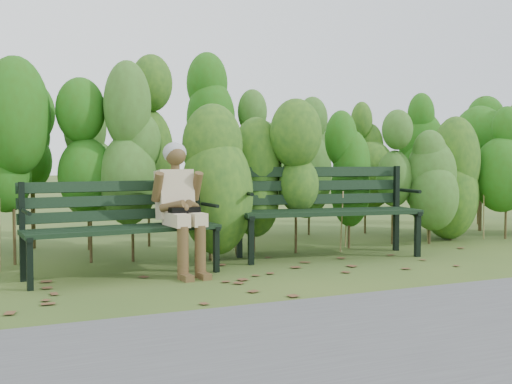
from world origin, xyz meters
name	(u,v)px	position (x,y,z in m)	size (l,w,h in m)	color
ground	(271,277)	(0.00, 0.00, 0.00)	(80.00, 80.00, 0.00)	#304A1D
footpath	(434,346)	(0.00, -2.20, 0.01)	(60.00, 2.50, 0.01)	#474749
hedge_band	(206,143)	(0.00, 1.86, 1.26)	(11.04, 1.67, 2.42)	#47381E
leaf_litter	(246,281)	(-0.28, -0.10, 0.00)	(5.64, 2.28, 0.01)	brown
bench_left	(120,220)	(-1.23, 0.63, 0.51)	(1.78, 0.73, 0.86)	black
bench_right	(325,203)	(1.05, 0.87, 0.58)	(2.04, 0.89, 0.99)	black
seated_woman	(180,199)	(-0.70, 0.50, 0.69)	(0.49, 0.71, 1.22)	tan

